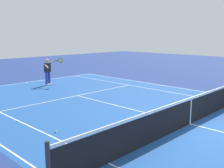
{
  "coord_description": "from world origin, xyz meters",
  "views": [
    {
      "loc": [
        -4.35,
        8.43,
        3.14
      ],
      "look_at": [
        4.05,
        -0.18,
        0.9
      ],
      "focal_mm": 42.74,
      "sensor_mm": 36.0,
      "label": 1
    }
  ],
  "objects": [
    {
      "name": "tennis_player_near",
      "position": [
        10.1,
        -0.63,
        0.93
      ],
      "size": [
        0.98,
        0.87,
        1.7
      ],
      "color": "navy",
      "rests_on": "ground_plane"
    },
    {
      "name": "court_slab",
      "position": [
        0.0,
        0.0,
        0.0
      ],
      "size": [
        24.2,
        11.4,
        0.0
      ],
      "primitive_type": "cube",
      "color": "#1E4C93",
      "rests_on": "ground_plane"
    },
    {
      "name": "court_line_markings",
      "position": [
        0.0,
        0.0,
        0.0
      ],
      "size": [
        23.85,
        11.05,
        0.01
      ],
      "color": "white",
      "rests_on": "ground_plane"
    },
    {
      "name": "tennis_net",
      "position": [
        0.0,
        0.0,
        0.49
      ],
      "size": [
        0.1,
        11.7,
        1.08
      ],
      "color": "#2D2D33",
      "rests_on": "ground_plane"
    },
    {
      "name": "ground_plane",
      "position": [
        0.0,
        0.0,
        0.0
      ],
      "size": [
        60.0,
        60.0,
        0.0
      ],
      "primitive_type": "plane",
      "color": "navy"
    },
    {
      "name": "tennis_ball",
      "position": [
        2.7,
        3.83,
        0.03
      ],
      "size": [
        0.07,
        0.07,
        0.07
      ],
      "primitive_type": "sphere",
      "color": "#CCE01E",
      "rests_on": "ground_plane"
    }
  ]
}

